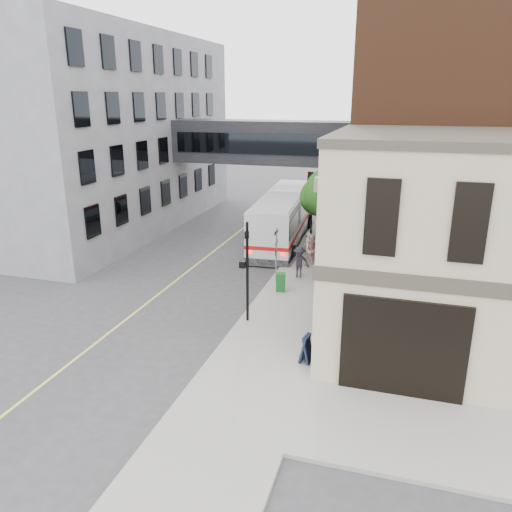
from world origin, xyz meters
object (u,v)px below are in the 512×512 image
Objects in this scene: newspaper_box at (281,282)px; sandwich_board at (306,348)px; pedestrian_c at (299,262)px; bus at (284,215)px; pedestrian_b at (312,251)px; pedestrian_a at (309,245)px.

sandwich_board is (2.64, -6.63, 0.06)m from newspaper_box.
newspaper_box is at bearing -109.21° from pedestrian_c.
bus is 6.09m from pedestrian_b.
newspaper_box is 7.14m from sandwich_board.
bus reaches higher than pedestrian_b.
bus is at bearing 104.32° from pedestrian_b.
pedestrian_a is 6.03m from newspaper_box.
newspaper_box is at bearing -76.97° from bus.
pedestrian_c is (0.19, -3.75, 0.11)m from pedestrian_a.
sandwich_board reaches higher than newspaper_box.
pedestrian_c is (2.67, -7.28, -0.80)m from bus.
sandwich_board is (2.37, -12.65, -0.23)m from pedestrian_a.
newspaper_box is at bearing 120.55° from sandwich_board.
bus reaches higher than sandwich_board.
pedestrian_a is 0.88× the size of pedestrian_c.
pedestrian_a reaches higher than newspaper_box.
pedestrian_a is at bearing 91.78° from pedestrian_b.
pedestrian_a is at bearing 109.45° from sandwich_board.
pedestrian_b reaches higher than pedestrian_a.
pedestrian_a reaches higher than sandwich_board.
bus reaches higher than newspaper_box.
pedestrian_c is at bearing 65.76° from newspaper_box.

